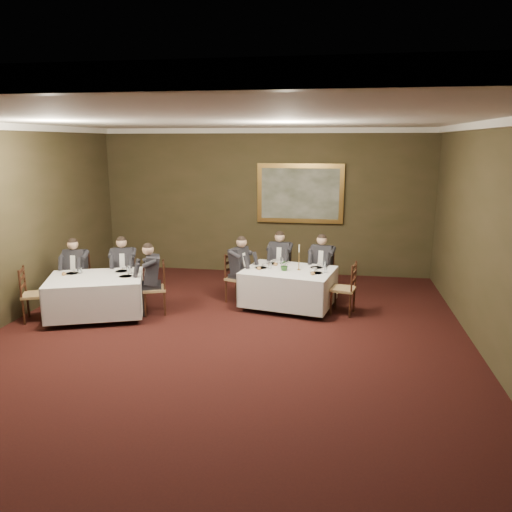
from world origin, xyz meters
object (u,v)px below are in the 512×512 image
(chair_main_endright, at_px, (343,299))
(centerpiece, at_px, (285,264))
(diner_main_backleft, at_px, (280,270))
(chair_main_backright, at_px, (322,284))
(chair_main_backleft, at_px, (280,280))
(diner_main_endleft, at_px, (238,277))
(chair_sec_backleft, at_px, (79,290))
(diner_sec_backright, at_px, (124,277))
(chair_main_endleft, at_px, (238,288))
(chair_sec_endright, at_px, (155,299))
(candlestick, at_px, (299,260))
(table_main, at_px, (289,285))
(table_second, at_px, (96,293))
(diner_main_backright, at_px, (322,274))
(chair_sec_endleft, at_px, (36,305))
(diner_sec_endright, at_px, (154,287))
(painting, at_px, (300,194))
(chair_sec_backright, at_px, (125,288))
(diner_sec_backleft, at_px, (77,279))

(chair_main_endright, distance_m, centerpiece, 1.29)
(diner_main_backleft, height_order, chair_main_backright, diner_main_backleft)
(chair_main_backleft, bearing_deg, diner_main_endleft, 48.80)
(chair_main_backright, xyz_separation_m, chair_sec_backleft, (-4.80, -1.22, 0.00))
(diner_main_endleft, xyz_separation_m, diner_sec_backright, (-2.29, -0.36, 0.00))
(chair_main_backright, relative_size, chair_main_endleft, 1.00)
(chair_sec_endright, relative_size, candlestick, 1.95)
(chair_main_backleft, xyz_separation_m, chair_sec_backleft, (-3.91, -1.40, 0.00))
(table_main, relative_size, chair_sec_endright, 1.93)
(table_second, height_order, diner_main_backright, diner_main_backright)
(diner_main_backright, height_order, chair_main_endleft, diner_main_backright)
(chair_main_endleft, bearing_deg, chair_sec_endleft, -43.05)
(diner_main_backleft, bearing_deg, diner_sec_endright, 42.52)
(chair_main_endright, xyz_separation_m, chair_sec_endleft, (-5.52, -1.26, 0.00))
(chair_main_endright, bearing_deg, chair_main_endleft, 90.68)
(table_main, distance_m, chair_main_backright, 1.00)
(chair_sec_backleft, height_order, chair_sec_endright, same)
(table_second, relative_size, chair_sec_endleft, 2.03)
(table_second, relative_size, candlestick, 3.95)
(table_second, bearing_deg, chair_main_backleft, 32.85)
(candlestick, bearing_deg, chair_main_endleft, 170.79)
(chair_main_endleft, height_order, painting, painting)
(chair_main_backright, height_order, chair_sec_endright, same)
(chair_main_backleft, relative_size, diner_main_backleft, 0.74)
(chair_sec_backright, bearing_deg, chair_sec_endright, 129.73)
(table_second, bearing_deg, painting, 46.81)
(centerpiece, xyz_separation_m, painting, (0.08, 2.65, 1.10))
(chair_sec_backleft, distance_m, chair_sec_backright, 0.90)
(table_main, xyz_separation_m, painting, (0.00, 2.58, 1.53))
(table_main, bearing_deg, painting, 90.00)
(chair_main_backright, relative_size, chair_sec_endright, 1.00)
(painting, bearing_deg, centerpiece, -91.67)
(candlestick, bearing_deg, diner_main_backleft, 116.78)
(painting, bearing_deg, table_main, -90.00)
(table_second, bearing_deg, chair_sec_backleft, 137.39)
(table_main, bearing_deg, diner_sec_backleft, -173.70)
(table_main, xyz_separation_m, chair_main_endleft, (-1.06, 0.21, -0.17))
(chair_main_backright, distance_m, centerpiece, 1.25)
(diner_main_endleft, bearing_deg, diner_main_backright, 128.77)
(chair_main_backright, height_order, diner_main_endleft, diner_main_endleft)
(table_main, distance_m, diner_sec_backright, 3.34)
(chair_sec_endright, distance_m, candlestick, 2.84)
(table_main, bearing_deg, chair_sec_endleft, -161.72)
(table_main, height_order, chair_main_backright, chair_main_backright)
(painting, bearing_deg, chair_sec_backleft, -144.09)
(chair_sec_endright, bearing_deg, chair_main_backright, -84.83)
(candlestick, bearing_deg, chair_sec_backright, -177.50)
(diner_main_endleft, relative_size, chair_sec_endleft, 1.35)
(chair_sec_endright, bearing_deg, chair_sec_endleft, 88.98)
(centerpiece, bearing_deg, diner_sec_endright, -164.24)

